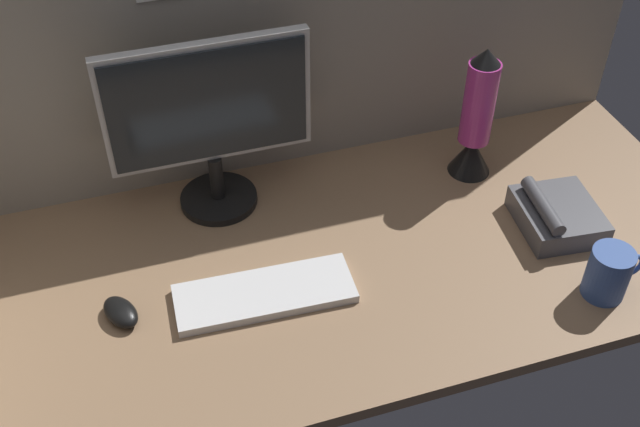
# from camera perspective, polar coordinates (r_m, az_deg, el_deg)

# --- Properties ---
(ground_plane) EXTENTS (1.80, 0.80, 0.03)m
(ground_plane) POSITION_cam_1_polar(r_m,az_deg,el_deg) (1.72, 0.42, -3.37)
(ground_plane) COLOR #8C6B4C
(cubicle_wall_back) EXTENTS (1.80, 0.06, 0.69)m
(cubicle_wall_back) POSITION_cam_1_polar(r_m,az_deg,el_deg) (1.79, -3.32, 13.06)
(cubicle_wall_back) COLOR gray
(cubicle_wall_back) RESTS_ON ground_plane
(monitor) EXTENTS (0.45, 0.18, 0.42)m
(monitor) POSITION_cam_1_polar(r_m,az_deg,el_deg) (1.72, -8.09, 6.88)
(monitor) COLOR black
(monitor) RESTS_ON ground_plane
(keyboard) EXTENTS (0.38, 0.15, 0.02)m
(keyboard) POSITION_cam_1_polar(r_m,az_deg,el_deg) (1.62, -4.07, -5.86)
(keyboard) COLOR silver
(keyboard) RESTS_ON ground_plane
(mouse) EXTENTS (0.09, 0.11, 0.03)m
(mouse) POSITION_cam_1_polar(r_m,az_deg,el_deg) (1.62, -14.36, -6.99)
(mouse) COLOR black
(mouse) RESTS_ON ground_plane
(mug_ceramic_blue) EXTENTS (0.13, 0.09, 0.12)m
(mug_ceramic_blue) POSITION_cam_1_polar(r_m,az_deg,el_deg) (1.70, 20.36, -4.09)
(mug_ceramic_blue) COLOR #38569E
(mug_ceramic_blue) RESTS_ON ground_plane
(lava_lamp) EXTENTS (0.10, 0.10, 0.34)m
(lava_lamp) POSITION_cam_1_polar(r_m,az_deg,el_deg) (1.88, 11.32, 6.52)
(lava_lamp) COLOR black
(lava_lamp) RESTS_ON ground_plane
(desk_phone) EXTENTS (0.19, 0.21, 0.09)m
(desk_phone) POSITION_cam_1_polar(r_m,az_deg,el_deg) (1.84, 16.87, -0.12)
(desk_phone) COLOR #4C4C51
(desk_phone) RESTS_ON ground_plane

